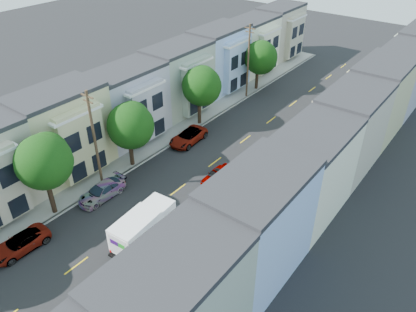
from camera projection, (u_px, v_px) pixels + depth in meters
ground at (133, 223)px, 35.27m from camera, size 160.00×160.00×0.00m
road_slab at (231, 150)px, 45.27m from camera, size 12.00×70.00×0.02m
curb_left at (189, 133)px, 48.30m from camera, size 0.30×70.00×0.15m
curb_right at (279, 168)px, 42.17m from camera, size 0.30×70.00×0.15m
sidewalk_left at (181, 130)px, 48.96m from camera, size 2.60×70.00×0.15m
sidewalk_right at (290, 173)px, 41.51m from camera, size 2.60×70.00×0.15m
centerline at (231, 150)px, 45.28m from camera, size 0.12×70.00×0.01m
townhouse_row_left at (158, 122)px, 50.93m from camera, size 5.00×70.00×8.50m
townhouse_row_right at (325, 187)px, 39.62m from camera, size 5.00×70.00×8.50m
tree_b at (43, 162)px, 33.22m from camera, size 4.70×4.70×8.02m
tree_c at (130, 126)px, 40.04m from camera, size 4.70×4.70×7.21m
tree_d at (201, 86)px, 47.50m from camera, size 4.70×4.70×7.50m
tree_e at (260, 58)px, 56.60m from camera, size 4.70×4.70×7.21m
tree_far_r at (346, 91)px, 49.54m from camera, size 3.05×3.05×5.39m
utility_pole_near at (95, 141)px, 36.99m from camera, size 1.60×0.26×10.00m
utility_pole_far at (248, 62)px, 54.34m from camera, size 1.60×0.26×10.00m
fedex_truck at (143, 226)px, 32.70m from camera, size 2.27×5.89×2.82m
lead_sedan at (217, 175)px, 40.16m from camera, size 1.75×4.16×1.33m
parked_left_b at (20, 244)px, 32.34m from camera, size 2.35×4.77×1.30m
parked_left_c at (102, 191)px, 37.93m from camera, size 2.07×4.74×1.41m
parked_left_d at (188, 137)px, 46.38m from camera, size 2.59×5.22×1.42m
parked_right_a at (100, 308)px, 27.32m from camera, size 2.31×4.82×1.32m
parked_right_b at (163, 252)px, 31.41m from camera, size 1.73×4.58×1.51m
parked_right_c at (287, 145)px, 45.09m from camera, size 2.08×4.20×1.22m
parked_right_d at (318, 117)px, 50.46m from camera, size 2.44×4.91×1.42m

